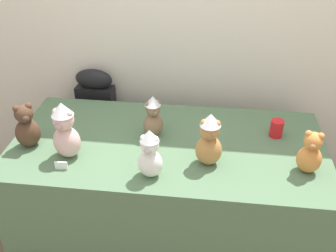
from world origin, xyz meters
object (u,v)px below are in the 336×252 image
(display_table, at_px, (168,190))
(teddy_bear_snow, at_px, (150,154))
(teddy_bear_blush, at_px, (65,131))
(instrument_case, at_px, (99,123))
(party_cup_red, at_px, (277,128))
(teddy_bear_mocha, at_px, (153,117))
(teddy_bear_ginger, at_px, (310,154))
(teddy_bear_caramel, at_px, (209,140))
(teddy_bear_cocoa, at_px, (27,127))

(display_table, distance_m, teddy_bear_snow, 0.61)
(teddy_bear_snow, distance_m, teddy_bear_blush, 0.51)
(teddy_bear_blush, bearing_deg, instrument_case, 104.92)
(display_table, relative_size, instrument_case, 2.03)
(display_table, distance_m, party_cup_red, 0.79)
(teddy_bear_mocha, bearing_deg, display_table, -61.34)
(teddy_bear_snow, height_order, teddy_bear_mocha, teddy_bear_snow)
(teddy_bear_ginger, relative_size, teddy_bear_mocha, 0.94)
(teddy_bear_ginger, bearing_deg, instrument_case, 165.63)
(teddy_bear_blush, xyz_separation_m, teddy_bear_mocha, (0.45, 0.27, -0.04))
(instrument_case, bearing_deg, display_table, -39.35)
(instrument_case, xyz_separation_m, teddy_bear_blush, (0.07, -0.79, 0.45))
(teddy_bear_ginger, height_order, teddy_bear_caramel, teddy_bear_caramel)
(teddy_bear_cocoa, relative_size, teddy_bear_ginger, 1.10)
(party_cup_red, bearing_deg, teddy_bear_cocoa, -169.22)
(display_table, relative_size, teddy_bear_cocoa, 6.72)
(teddy_bear_blush, height_order, party_cup_red, teddy_bear_blush)
(display_table, bearing_deg, teddy_bear_caramel, -34.65)
(party_cup_red, bearing_deg, teddy_bear_caramel, -141.45)
(teddy_bear_snow, distance_m, teddy_bear_caramel, 0.33)
(display_table, xyz_separation_m, teddy_bear_ginger, (0.78, -0.17, 0.49))
(teddy_bear_ginger, distance_m, teddy_bear_caramel, 0.54)
(display_table, xyz_separation_m, instrument_case, (-0.62, 0.59, 0.09))
(teddy_bear_snow, bearing_deg, display_table, 82.76)
(teddy_bear_mocha, bearing_deg, teddy_bear_cocoa, 169.60)
(display_table, bearing_deg, teddy_bear_mocha, 144.41)
(teddy_bear_cocoa, xyz_separation_m, teddy_bear_ginger, (1.59, -0.05, -0.01))
(teddy_bear_caramel, bearing_deg, teddy_bear_blush, -177.44)
(display_table, height_order, instrument_case, instrument_case)
(teddy_bear_mocha, bearing_deg, teddy_bear_caramel, -60.67)
(teddy_bear_blush, relative_size, teddy_bear_mocha, 1.27)
(teddy_bear_cocoa, distance_m, party_cup_red, 1.49)
(display_table, xyz_separation_m, teddy_bear_caramel, (0.24, -0.17, 0.53))
(display_table, bearing_deg, teddy_bear_blush, -160.47)
(teddy_bear_snow, relative_size, teddy_bear_caramel, 0.90)
(display_table, bearing_deg, party_cup_red, 13.32)
(teddy_bear_snow, height_order, teddy_bear_caramel, teddy_bear_caramel)
(teddy_bear_blush, relative_size, party_cup_red, 3.16)
(teddy_bear_snow, height_order, teddy_bear_blush, teddy_bear_blush)
(display_table, distance_m, teddy_bear_caramel, 0.61)
(instrument_case, relative_size, teddy_bear_snow, 3.20)
(instrument_case, bearing_deg, teddy_bear_mocha, -40.69)
(teddy_bear_mocha, bearing_deg, teddy_bear_snow, -109.44)
(teddy_bear_snow, xyz_separation_m, teddy_bear_caramel, (0.30, 0.14, 0.02))
(teddy_bear_mocha, xyz_separation_m, party_cup_red, (0.75, 0.08, -0.08))
(teddy_bear_mocha, bearing_deg, teddy_bear_ginger, -41.39)
(teddy_bear_blush, height_order, teddy_bear_cocoa, teddy_bear_blush)
(teddy_bear_caramel, distance_m, party_cup_red, 0.53)
(display_table, distance_m, teddy_bear_cocoa, 0.96)
(teddy_bear_cocoa, relative_size, party_cup_red, 2.55)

